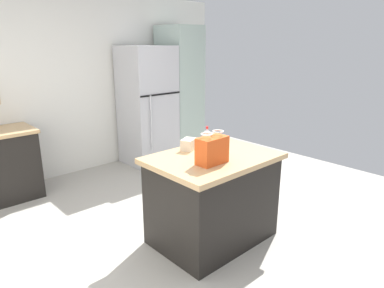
# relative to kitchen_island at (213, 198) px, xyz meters

# --- Properties ---
(ground) EXTENTS (6.43, 6.43, 0.00)m
(ground) POSITION_rel_kitchen_island_xyz_m (-0.12, 0.20, -0.45)
(ground) COLOR #ADA89E
(back_wall) EXTENTS (5.36, 0.13, 2.62)m
(back_wall) POSITION_rel_kitchen_island_xyz_m (-0.14, 2.79, 0.87)
(back_wall) COLOR silver
(back_wall) RESTS_ON ground
(kitchen_island) EXTENTS (1.20, 0.87, 0.88)m
(kitchen_island) POSITION_rel_kitchen_island_xyz_m (0.00, 0.00, 0.00)
(kitchen_island) COLOR black
(kitchen_island) RESTS_ON ground
(refrigerator) EXTENTS (0.76, 0.74, 1.87)m
(refrigerator) POSITION_rel_kitchen_island_xyz_m (0.92, 2.36, 0.49)
(refrigerator) COLOR #B7B7BC
(refrigerator) RESTS_ON ground
(tall_cabinet) EXTENTS (0.57, 0.66, 2.19)m
(tall_cabinet) POSITION_rel_kitchen_island_xyz_m (1.61, 2.36, 0.65)
(tall_cabinet) COLOR #9EB2A8
(tall_cabinet) RESTS_ON ground
(shopping_bag) EXTENTS (0.29, 0.16, 0.29)m
(shopping_bag) POSITION_rel_kitchen_island_xyz_m (-0.16, -0.14, 0.56)
(shopping_bag) COLOR #DB511E
(shopping_bag) RESTS_ON kitchen_island
(small_box) EXTENTS (0.19, 0.17, 0.11)m
(small_box) POSITION_rel_kitchen_island_xyz_m (-0.05, 0.30, 0.49)
(small_box) COLOR beige
(small_box) RESTS_ON kitchen_island
(bottle) EXTENTS (0.06, 0.06, 0.22)m
(bottle) POSITION_rel_kitchen_island_xyz_m (0.14, 0.23, 0.54)
(bottle) COLOR white
(bottle) RESTS_ON kitchen_island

